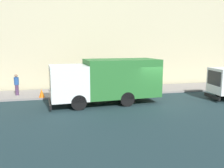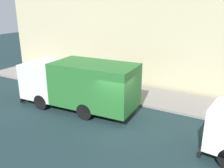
{
  "view_description": "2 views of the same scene",
  "coord_description": "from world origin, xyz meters",
  "px_view_note": "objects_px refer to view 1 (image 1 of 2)",
  "views": [
    {
      "loc": [
        -14.42,
        6.61,
        3.91
      ],
      "look_at": [
        1.1,
        2.86,
        1.27
      ],
      "focal_mm": 38.14,
      "sensor_mm": 36.0,
      "label": 1
    },
    {
      "loc": [
        -10.12,
        -5.16,
        6.21
      ],
      "look_at": [
        1.78,
        1.53,
        1.62
      ],
      "focal_mm": 38.83,
      "sensor_mm": 36.0,
      "label": 2
    }
  ],
  "objects_px": {
    "pedestrian_walking": "(54,82)",
    "traffic_cone_orange": "(42,93)",
    "large_utility_truck": "(106,79)",
    "street_sign_post": "(98,76)",
    "pedestrian_standing": "(17,84)"
  },
  "relations": [
    {
      "from": "pedestrian_walking",
      "to": "traffic_cone_orange",
      "type": "height_order",
      "value": "pedestrian_walking"
    },
    {
      "from": "pedestrian_standing",
      "to": "street_sign_post",
      "type": "height_order",
      "value": "street_sign_post"
    },
    {
      "from": "large_utility_truck",
      "to": "pedestrian_walking",
      "type": "bearing_deg",
      "value": 43.59
    },
    {
      "from": "large_utility_truck",
      "to": "street_sign_post",
      "type": "height_order",
      "value": "large_utility_truck"
    },
    {
      "from": "pedestrian_walking",
      "to": "street_sign_post",
      "type": "relative_size",
      "value": 0.76
    },
    {
      "from": "street_sign_post",
      "to": "pedestrian_walking",
      "type": "bearing_deg",
      "value": 78.12
    },
    {
      "from": "traffic_cone_orange",
      "to": "street_sign_post",
      "type": "xyz_separation_m",
      "value": [
        0.18,
        -4.2,
        1.09
      ]
    },
    {
      "from": "large_utility_truck",
      "to": "traffic_cone_orange",
      "type": "height_order",
      "value": "large_utility_truck"
    },
    {
      "from": "large_utility_truck",
      "to": "pedestrian_standing",
      "type": "xyz_separation_m",
      "value": [
        3.54,
        6.16,
        -0.65
      ]
    },
    {
      "from": "pedestrian_standing",
      "to": "traffic_cone_orange",
      "type": "height_order",
      "value": "pedestrian_standing"
    },
    {
      "from": "pedestrian_walking",
      "to": "traffic_cone_orange",
      "type": "distance_m",
      "value": 1.42
    },
    {
      "from": "traffic_cone_orange",
      "to": "large_utility_truck",
      "type": "bearing_deg",
      "value": -118.17
    },
    {
      "from": "traffic_cone_orange",
      "to": "pedestrian_walking",
      "type": "bearing_deg",
      "value": -47.01
    },
    {
      "from": "large_utility_truck",
      "to": "traffic_cone_orange",
      "type": "distance_m",
      "value": 5.03
    },
    {
      "from": "pedestrian_walking",
      "to": "street_sign_post",
      "type": "bearing_deg",
      "value": 136.24
    }
  ]
}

